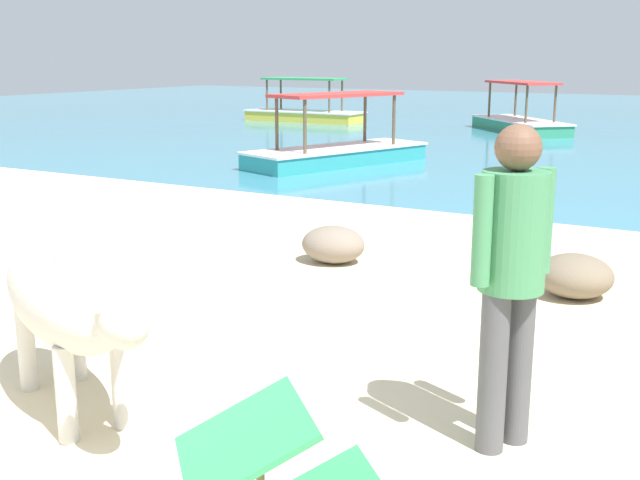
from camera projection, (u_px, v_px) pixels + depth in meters
sand_beach at (27, 477)px, 3.74m from camera, size 18.00×14.00×0.04m
cow at (69, 296)px, 4.25m from camera, size 1.75×1.13×1.01m
deck_chair_near at (287, 478)px, 2.96m from camera, size 0.92×0.92×0.68m
person_standing at (512, 264)px, 3.80m from camera, size 0.32×0.47×1.62m
shore_rock_large at (333, 244)px, 7.49m from camera, size 0.68×0.59×0.35m
shore_rock_medium at (575, 276)px, 6.43m from camera, size 0.72×0.70×0.35m
boat_teal at (337, 149)px, 14.40m from camera, size 2.31×3.85×1.29m
boat_green at (520, 121)px, 20.59m from camera, size 3.32×3.50×1.29m
boat_yellow at (304, 112)px, 23.76m from camera, size 3.68×1.18×1.29m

